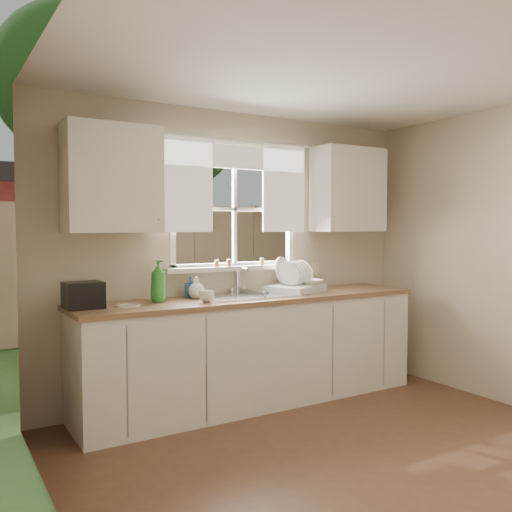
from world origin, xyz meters
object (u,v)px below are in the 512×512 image
cup (206,296)px  dish_rack (295,284)px  soap_bottle_a (158,281)px  black_appliance (83,295)px

cup → dish_rack: bearing=22.7°
soap_bottle_a → black_appliance: (-0.59, -0.05, -0.07)m
dish_rack → cup: (-0.96, -0.17, -0.03)m
dish_rack → black_appliance: 1.86m
soap_bottle_a → cup: bearing=-56.9°
cup → black_appliance: 0.91m
soap_bottle_a → cup: 0.40m
dish_rack → soap_bottle_a: bearing=177.7°
dish_rack → soap_bottle_a: size_ratio=1.84×
black_appliance → soap_bottle_a: bearing=2.0°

